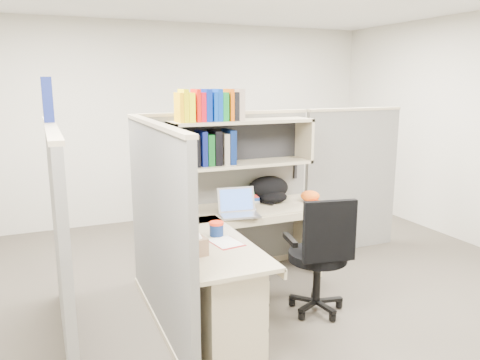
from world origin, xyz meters
name	(u,v)px	position (x,y,z in m)	size (l,w,h in m)	color
ground	(263,306)	(0.00, 0.00, 0.00)	(6.00, 6.00, 0.00)	#37312B
room_shell	(265,119)	(0.00, 0.00, 1.62)	(6.00, 6.00, 6.00)	#BAB7A8
cubicle	(205,197)	(-0.37, 0.45, 0.91)	(3.79, 1.84, 1.95)	#5C5D58
desk	(232,279)	(-0.41, -0.29, 0.44)	(1.74, 1.75, 0.73)	tan
laptop	(239,203)	(-0.08, 0.35, 0.85)	(0.34, 0.34, 0.25)	#AFB0B4
backpack	(271,189)	(0.42, 0.70, 0.86)	(0.43, 0.33, 0.25)	black
orange_cap	(310,196)	(0.79, 0.56, 0.78)	(0.19, 0.22, 0.11)	#E05813
snack_canister	(217,229)	(-0.46, -0.09, 0.79)	(0.11, 0.11, 0.11)	navy
tissue_box	(197,242)	(-0.73, -0.42, 0.83)	(0.12, 0.12, 0.20)	#8B694F
mouse	(252,209)	(0.09, 0.44, 0.75)	(0.09, 0.06, 0.03)	#99AFD9
paper_cup	(226,200)	(-0.05, 0.74, 0.78)	(0.07, 0.07, 0.09)	silver
book_stack	(249,195)	(0.23, 0.81, 0.79)	(0.19, 0.26, 0.13)	gray
loose_paper	(226,242)	(-0.45, -0.26, 0.73)	(0.19, 0.25, 0.00)	white
task_chair	(319,273)	(0.36, -0.31, 0.36)	(0.57, 0.53, 1.03)	black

